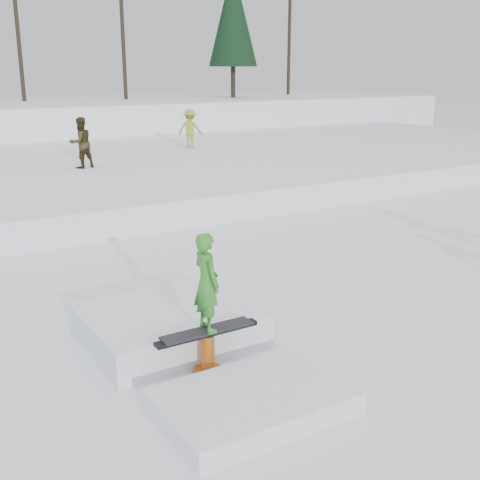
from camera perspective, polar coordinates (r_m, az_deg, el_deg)
ground at (r=10.07m, az=3.60°, el=-9.12°), size 120.00×120.00×0.00m
snow_midrise at (r=24.33m, az=-18.75°, el=5.96°), size 50.00×18.00×0.80m
treeline at (r=37.64m, az=-14.71°, el=20.31°), size 40.24×4.22×10.50m
walker_olive at (r=22.53m, az=-14.86°, el=8.90°), size 1.01×0.86×1.81m
walker_ygreen at (r=27.56m, az=-4.75°, el=10.47°), size 1.25×1.22×1.72m
jib_rail_feature at (r=9.28m, az=-4.81°, el=-9.36°), size 2.60×4.40×2.11m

